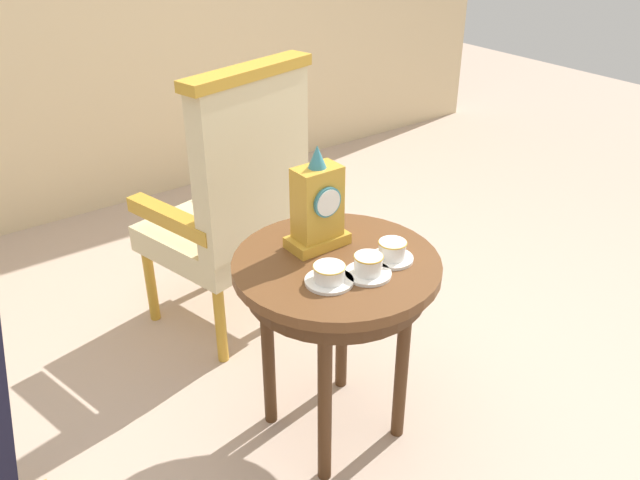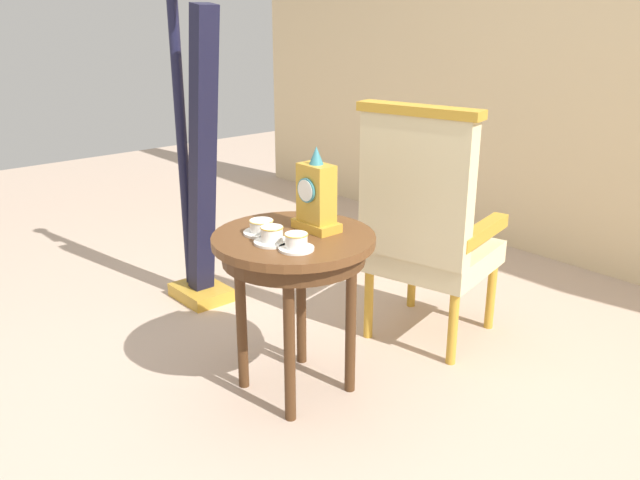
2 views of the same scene
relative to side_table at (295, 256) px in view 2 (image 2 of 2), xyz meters
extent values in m
plane|color=#BCA38E|center=(-0.02, 0.00, -0.60)|extent=(10.00, 10.00, 0.00)
cube|color=beige|center=(-0.02, 2.25, 0.80)|extent=(6.00, 0.10, 2.80)
cylinder|color=brown|center=(0.00, 0.00, 0.07)|extent=(0.64, 0.64, 0.03)
cylinder|color=#482B16|center=(0.00, 0.00, 0.02)|extent=(0.57, 0.57, 0.07)
cylinder|color=#482B16|center=(0.16, 0.16, -0.27)|extent=(0.04, 0.04, 0.65)
cylinder|color=#482B16|center=(-0.16, 0.16, -0.27)|extent=(0.04, 0.04, 0.65)
cylinder|color=#482B16|center=(-0.16, -0.16, -0.27)|extent=(0.04, 0.04, 0.65)
cylinder|color=#482B16|center=(0.16, -0.16, -0.27)|extent=(0.04, 0.04, 0.65)
cylinder|color=white|center=(-0.09, -0.09, 0.09)|extent=(0.14, 0.14, 0.01)
cylinder|color=white|center=(-0.09, -0.09, 0.12)|extent=(0.09, 0.09, 0.05)
torus|color=gold|center=(-0.09, -0.09, 0.14)|extent=(0.10, 0.10, 0.00)
cylinder|color=white|center=(0.02, -0.13, 0.09)|extent=(0.14, 0.14, 0.01)
cylinder|color=white|center=(0.02, -0.13, 0.12)|extent=(0.08, 0.08, 0.06)
torus|color=gold|center=(0.02, -0.13, 0.15)|extent=(0.09, 0.09, 0.00)
cylinder|color=white|center=(0.14, -0.10, 0.09)|extent=(0.13, 0.13, 0.01)
cylinder|color=white|center=(0.14, -0.10, 0.12)|extent=(0.08, 0.08, 0.05)
torus|color=gold|center=(0.14, -0.10, 0.15)|extent=(0.09, 0.09, 0.00)
cube|color=gold|center=(0.01, 0.10, 0.10)|extent=(0.19, 0.11, 0.04)
cube|color=gold|center=(0.01, 0.10, 0.24)|extent=(0.14, 0.09, 0.23)
cylinder|color=teal|center=(0.01, 0.05, 0.26)|extent=(0.10, 0.01, 0.10)
cylinder|color=white|center=(0.01, 0.05, 0.26)|extent=(0.08, 0.00, 0.08)
cone|color=teal|center=(0.01, 0.10, 0.39)|extent=(0.06, 0.06, 0.07)
cube|color=beige|center=(0.03, 0.82, -0.19)|extent=(0.63, 0.63, 0.11)
cube|color=beige|center=(0.08, 0.61, 0.18)|extent=(0.53, 0.21, 0.64)
cube|color=gold|center=(0.08, 0.61, 0.52)|extent=(0.57, 0.23, 0.04)
cube|color=gold|center=(0.26, 0.87, -0.03)|extent=(0.18, 0.47, 0.06)
cube|color=gold|center=(-0.19, 0.77, -0.03)|extent=(0.18, 0.47, 0.06)
cylinder|color=gold|center=(0.20, 1.09, -0.42)|extent=(0.04, 0.04, 0.35)
cylinder|color=gold|center=(-0.23, 0.98, -0.42)|extent=(0.04, 0.04, 0.35)
cylinder|color=gold|center=(0.30, 0.66, -0.42)|extent=(0.04, 0.04, 0.35)
cylinder|color=gold|center=(-0.13, 0.56, -0.42)|extent=(0.04, 0.04, 0.35)
cube|color=gold|center=(-1.06, 0.18, -0.56)|extent=(0.32, 0.24, 0.07)
cylinder|color=#191933|center=(-1.16, 0.18, 0.28)|extent=(0.06, 0.06, 1.61)
cube|color=black|center=(-0.96, 0.18, 0.21)|extent=(0.28, 0.11, 1.48)
camera|label=1|loc=(-1.07, -1.36, 1.11)|focal=36.93mm
camera|label=2|loc=(1.90, -1.52, 0.92)|focal=37.08mm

